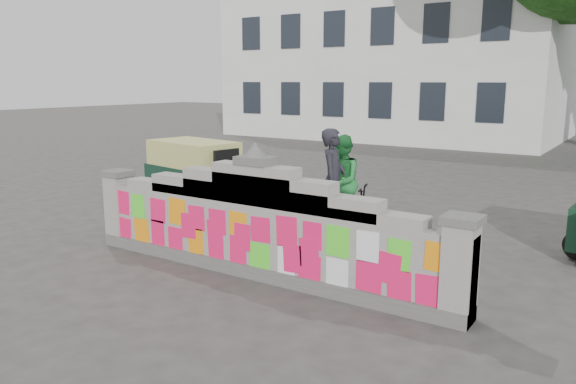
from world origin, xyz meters
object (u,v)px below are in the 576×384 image
at_px(cyclist_bike, 332,214).
at_px(rickshaw_left, 196,172).
at_px(pedestrian, 341,182).
at_px(cyclist_rider, 333,193).

height_order(cyclist_bike, rickshaw_left, rickshaw_left).
xyz_separation_m(pedestrian, rickshaw_left, (-3.88, 0.05, -0.15)).
distance_m(pedestrian, rickshaw_left, 3.88).
bearing_deg(cyclist_rider, pedestrian, 5.54).
bearing_deg(pedestrian, cyclist_bike, -8.22).
bearing_deg(rickshaw_left, pedestrian, 9.63).
relative_size(cyclist_bike, rickshaw_left, 0.73).
height_order(pedestrian, rickshaw_left, pedestrian).
height_order(cyclist_rider, pedestrian, pedestrian).
bearing_deg(cyclist_rider, cyclist_bike, 74.69).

